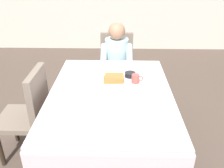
% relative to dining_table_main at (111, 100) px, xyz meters
% --- Properties ---
extents(ground_plane, '(14.00, 14.00, 0.00)m').
position_rel_dining_table_main_xyz_m(ground_plane, '(0.00, 0.00, -0.65)').
color(ground_plane, brown).
extents(dining_table_main, '(1.12, 1.52, 0.74)m').
position_rel_dining_table_main_xyz_m(dining_table_main, '(0.00, 0.00, 0.00)').
color(dining_table_main, silver).
rests_on(dining_table_main, ground).
extents(chair_diner, '(0.44, 0.45, 0.93)m').
position_rel_dining_table_main_xyz_m(chair_diner, '(0.05, 1.17, -0.12)').
color(chair_diner, '#7A6B5B').
rests_on(chair_diner, ground).
extents(diner_person, '(0.40, 0.43, 1.12)m').
position_rel_dining_table_main_xyz_m(diner_person, '(0.05, 1.01, 0.02)').
color(diner_person, silver).
rests_on(diner_person, ground).
extents(chair_left_side, '(0.45, 0.44, 0.93)m').
position_rel_dining_table_main_xyz_m(chair_left_side, '(-0.77, 0.00, -0.12)').
color(chair_left_side, '#7A6B5B').
rests_on(chair_left_side, ground).
extents(plate_breakfast, '(0.28, 0.28, 0.02)m').
position_rel_dining_table_main_xyz_m(plate_breakfast, '(0.02, 0.17, 0.10)').
color(plate_breakfast, white).
rests_on(plate_breakfast, dining_table_main).
extents(breakfast_stack, '(0.20, 0.14, 0.06)m').
position_rel_dining_table_main_xyz_m(breakfast_stack, '(0.03, 0.18, 0.14)').
color(breakfast_stack, '#A36B33').
rests_on(breakfast_stack, plate_breakfast).
extents(cup_coffee, '(0.11, 0.08, 0.08)m').
position_rel_dining_table_main_xyz_m(cup_coffee, '(0.24, 0.18, 0.13)').
color(cup_coffee, '#B24C42').
rests_on(cup_coffee, dining_table_main).
extents(bowl_butter, '(0.11, 0.11, 0.04)m').
position_rel_dining_table_main_xyz_m(bowl_butter, '(0.19, 0.32, 0.11)').
color(bowl_butter, black).
rests_on(bowl_butter, dining_table_main).
extents(syrup_pitcher, '(0.08, 0.08, 0.07)m').
position_rel_dining_table_main_xyz_m(syrup_pitcher, '(-0.20, 0.35, 0.13)').
color(syrup_pitcher, silver).
rests_on(syrup_pitcher, dining_table_main).
extents(fork_left_of_plate, '(0.03, 0.18, 0.00)m').
position_rel_dining_table_main_xyz_m(fork_left_of_plate, '(-0.17, 0.15, 0.09)').
color(fork_left_of_plate, silver).
rests_on(fork_left_of_plate, dining_table_main).
extents(knife_right_of_plate, '(0.02, 0.20, 0.00)m').
position_rel_dining_table_main_xyz_m(knife_right_of_plate, '(0.21, 0.15, 0.09)').
color(knife_right_of_plate, silver).
rests_on(knife_right_of_plate, dining_table_main).
extents(spoon_near_edge, '(0.15, 0.03, 0.00)m').
position_rel_dining_table_main_xyz_m(spoon_near_edge, '(-0.02, -0.18, 0.09)').
color(spoon_near_edge, silver).
rests_on(spoon_near_edge, dining_table_main).
extents(napkin_folded, '(0.18, 0.13, 0.01)m').
position_rel_dining_table_main_xyz_m(napkin_folded, '(-0.29, 0.00, 0.09)').
color(napkin_folded, white).
rests_on(napkin_folded, dining_table_main).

